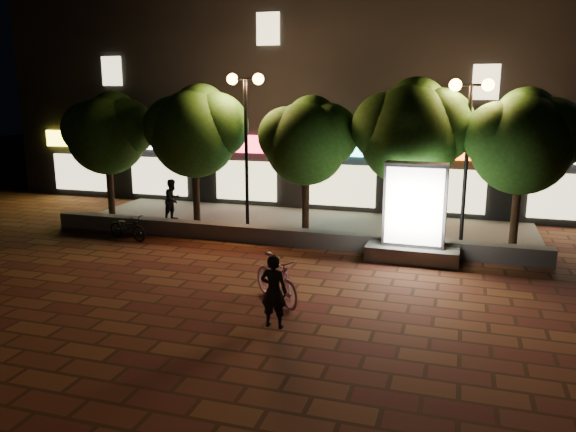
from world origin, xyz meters
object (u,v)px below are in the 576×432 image
at_px(tree_right, 412,129).
at_px(pedestrian, 173,200).
at_px(tree_far_left, 109,131).
at_px(street_lamp_left, 246,112).
at_px(rider, 274,291).
at_px(ad_kiosk, 414,221).
at_px(tree_mid, 308,138).
at_px(scooter_parked, 128,227).
at_px(tree_left, 196,128).
at_px(tree_far_right, 524,138).
at_px(street_lamp_right, 469,120).
at_px(scooter_pink, 276,279).

height_order(tree_right, pedestrian, tree_right).
height_order(tree_far_left, street_lamp_left, street_lamp_left).
bearing_deg(rider, ad_kiosk, -109.55).
xyz_separation_m(tree_mid, scooter_parked, (-5.34, -2.46, -2.81)).
xyz_separation_m(tree_right, pedestrian, (-8.45, 0.22, -2.73)).
relative_size(tree_right, pedestrian, 3.36).
relative_size(tree_right, street_lamp_left, 0.98).
xyz_separation_m(tree_mid, rider, (1.34, -7.53, -2.44)).
distance_m(tree_left, rider, 9.61).
height_order(tree_far_right, rider, tree_far_right).
distance_m(rider, scooter_parked, 8.39).
distance_m(tree_left, pedestrian, 2.86).
relative_size(tree_far_right, street_lamp_right, 0.96).
xyz_separation_m(tree_far_left, ad_kiosk, (11.15, -1.96, -2.17)).
height_order(tree_right, scooter_parked, tree_right).
height_order(tree_mid, pedestrian, tree_mid).
height_order(ad_kiosk, scooter_parked, ad_kiosk).
relative_size(tree_right, street_lamp_right, 1.02).
bearing_deg(street_lamp_left, ad_kiosk, -16.61).
bearing_deg(tree_left, tree_far_right, -0.00).
distance_m(scooter_parked, pedestrian, 2.72).
distance_m(tree_right, pedestrian, 8.88).
relative_size(tree_right, tree_far_right, 1.06).
relative_size(street_lamp_left, scooter_parked, 3.31).
xyz_separation_m(tree_left, tree_far_right, (10.50, -0.00, -0.08)).
distance_m(street_lamp_left, pedestrian, 4.47).
bearing_deg(scooter_parked, tree_far_right, -64.36).
bearing_deg(street_lamp_left, scooter_pink, -63.22).
bearing_deg(tree_far_left, ad_kiosk, -9.99).
distance_m(tree_mid, tree_far_right, 6.50).
relative_size(tree_right, scooter_pink, 2.74).
height_order(tree_mid, tree_right, tree_right).
bearing_deg(pedestrian, tree_right, -76.93).
xyz_separation_m(scooter_pink, scooter_parked, (-6.30, 3.76, -0.14)).
height_order(street_lamp_right, scooter_parked, street_lamp_right).
distance_m(ad_kiosk, pedestrian, 9.06).
distance_m(ad_kiosk, scooter_parked, 9.03).
bearing_deg(tree_right, street_lamp_right, -9.10).
relative_size(tree_left, ad_kiosk, 1.75).
bearing_deg(tree_far_right, tree_left, 180.00).
bearing_deg(scooter_pink, street_lamp_left, 69.09).
xyz_separation_m(street_lamp_left, scooter_parked, (-3.29, -2.20, -3.62)).
distance_m(tree_right, scooter_parked, 9.52).
bearing_deg(tree_mid, tree_left, 180.00).
bearing_deg(scooter_pink, tree_far_left, 95.95).
bearing_deg(scooter_pink, street_lamp_right, 8.52).
distance_m(tree_far_left, rider, 11.89).
xyz_separation_m(tree_mid, scooter_pink, (0.96, -6.23, -2.66)).
distance_m(tree_far_left, scooter_parked, 4.36).
height_order(tree_mid, street_lamp_right, street_lamp_right).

